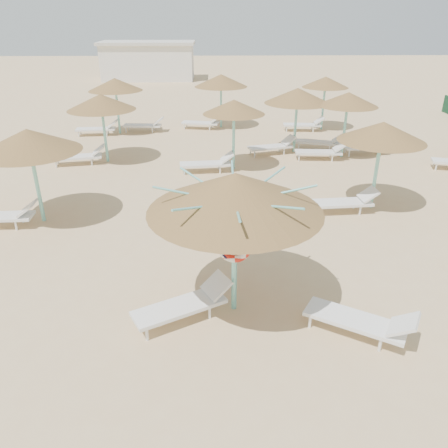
{
  "coord_description": "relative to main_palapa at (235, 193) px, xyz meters",
  "views": [
    {
      "loc": [
        -0.21,
        -7.13,
        5.48
      ],
      "look_at": [
        0.01,
        1.51,
        1.3
      ],
      "focal_mm": 35.0,
      "sensor_mm": 36.0,
      "label": 1
    }
  ],
  "objects": [
    {
      "name": "ground",
      "position": [
        -0.18,
        -0.22,
        -2.55
      ],
      "size": [
        120.0,
        120.0,
        0.0
      ],
      "primitive_type": "plane",
      "color": "tan",
      "rests_on": "ground"
    },
    {
      "name": "main_palapa",
      "position": [
        0.0,
        0.0,
        0.0
      ],
      "size": [
        3.27,
        3.27,
        2.93
      ],
      "color": "#78D0C5",
      "rests_on": "ground"
    },
    {
      "name": "lounger_main_a",
      "position": [
        -0.96,
        -0.31,
        -2.2
      ],
      "size": [
        2.03,
        1.46,
        0.72
      ],
      "rotation": [
        0.0,
        0.0,
        0.49
      ],
      "color": "white",
      "rests_on": "ground"
    },
    {
      "name": "lounger_main_b",
      "position": [
        2.34,
        -0.93,
        -2.2
      ],
      "size": [
        2.01,
        1.53,
        0.72
      ],
      "rotation": [
        0.0,
        0.0,
        -0.54
      ],
      "color": "white",
      "rests_on": "ground"
    },
    {
      "name": "palapa_field",
      "position": [
        2.69,
        9.71,
        -0.24
      ],
      "size": [
        20.36,
        14.38,
        2.71
      ],
      "color": "#78D0C5",
      "rests_on": "ground"
    },
    {
      "name": "service_hut",
      "position": [
        -6.18,
        34.78,
        -0.9
      ],
      "size": [
        8.4,
        4.4,
        3.25
      ],
      "color": "silver",
      "rests_on": "ground"
    }
  ]
}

